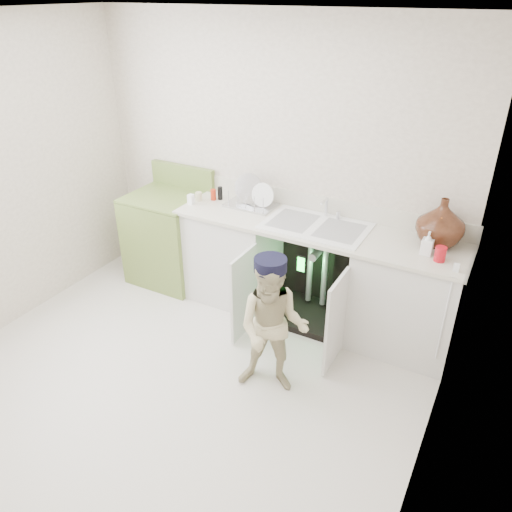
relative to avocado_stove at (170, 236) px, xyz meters
The scene contains 5 objects.
ground 1.59m from the avocado_stove, 50.68° to the right, with size 3.50×3.50×0.00m, color beige.
room_shell 1.72m from the avocado_stove, 50.68° to the right, with size 6.00×5.50×1.26m.
counter_run 1.56m from the avocado_stove, ahead, with size 2.44×1.02×1.27m.
avocado_stove is the anchor object (origin of this frame).
repair_worker 1.87m from the avocado_stove, 30.08° to the right, with size 0.60×0.88×1.07m.
Camera 1 is at (1.89, -2.29, 2.63)m, focal length 35.00 mm.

